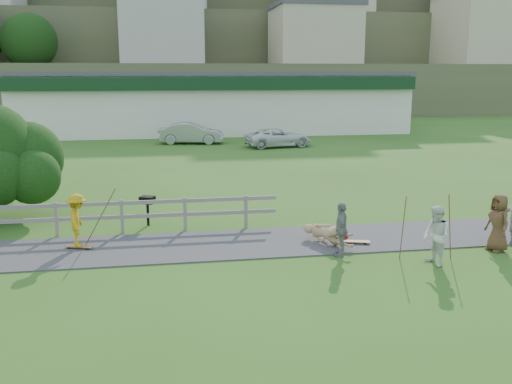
{
  "coord_description": "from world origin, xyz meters",
  "views": [
    {
      "loc": [
        -0.76,
        -14.78,
        5.07
      ],
      "look_at": [
        2.12,
        2.0,
        1.48
      ],
      "focal_mm": 40.0,
      "sensor_mm": 36.0,
      "label": 1
    }
  ],
  "objects_px": {
    "spectator_c": "(498,223)",
    "bbq": "(148,211)",
    "spectator_a": "(436,236)",
    "spectator_b": "(341,229)",
    "car_white": "(278,138)",
    "car_silver": "(191,133)",
    "skater_fallen": "(328,234)",
    "skater_rider": "(78,224)"
  },
  "relations": [
    {
      "from": "spectator_c",
      "to": "spectator_a",
      "type": "bearing_deg",
      "value": -77.78
    },
    {
      "from": "skater_rider",
      "to": "car_silver",
      "type": "distance_m",
      "value": 25.13
    },
    {
      "from": "skater_rider",
      "to": "car_silver",
      "type": "relative_size",
      "value": 0.34
    },
    {
      "from": "spectator_a",
      "to": "skater_fallen",
      "type": "bearing_deg",
      "value": -141.83
    },
    {
      "from": "car_white",
      "to": "car_silver",
      "type": "bearing_deg",
      "value": 53.54
    },
    {
      "from": "car_silver",
      "to": "car_white",
      "type": "height_order",
      "value": "car_silver"
    },
    {
      "from": "skater_fallen",
      "to": "spectator_a",
      "type": "height_order",
      "value": "spectator_a"
    },
    {
      "from": "car_silver",
      "to": "skater_fallen",
      "type": "bearing_deg",
      "value": -165.04
    },
    {
      "from": "spectator_c",
      "to": "bbq",
      "type": "height_order",
      "value": "spectator_c"
    },
    {
      "from": "skater_fallen",
      "to": "bbq",
      "type": "bearing_deg",
      "value": 120.38
    },
    {
      "from": "spectator_a",
      "to": "car_white",
      "type": "xyz_separation_m",
      "value": [
        0.98,
        24.9,
        -0.17
      ]
    },
    {
      "from": "skater_fallen",
      "to": "spectator_b",
      "type": "bearing_deg",
      "value": -115.59
    },
    {
      "from": "spectator_a",
      "to": "car_white",
      "type": "bearing_deg",
      "value": 170.57
    },
    {
      "from": "skater_rider",
      "to": "car_white",
      "type": "bearing_deg",
      "value": -29.2
    },
    {
      "from": "spectator_b",
      "to": "spectator_c",
      "type": "bearing_deg",
      "value": 101.68
    },
    {
      "from": "spectator_b",
      "to": "bbq",
      "type": "bearing_deg",
      "value": -111.99
    },
    {
      "from": "spectator_c",
      "to": "bbq",
      "type": "bearing_deg",
      "value": -122.75
    },
    {
      "from": "spectator_c",
      "to": "car_silver",
      "type": "height_order",
      "value": "spectator_c"
    },
    {
      "from": "bbq",
      "to": "spectator_a",
      "type": "bearing_deg",
      "value": -11.72
    },
    {
      "from": "skater_rider",
      "to": "skater_fallen",
      "type": "relative_size",
      "value": 0.86
    },
    {
      "from": "skater_fallen",
      "to": "car_white",
      "type": "distance_m",
      "value": 22.87
    },
    {
      "from": "spectator_a",
      "to": "skater_rider",
      "type": "bearing_deg",
      "value": -114.75
    },
    {
      "from": "car_white",
      "to": "spectator_b",
      "type": "bearing_deg",
      "value": 161.62
    },
    {
      "from": "skater_rider",
      "to": "spectator_a",
      "type": "xyz_separation_m",
      "value": [
        9.56,
        -3.03,
        0.03
      ]
    },
    {
      "from": "skater_rider",
      "to": "skater_fallen",
      "type": "bearing_deg",
      "value": -99.51
    },
    {
      "from": "skater_rider",
      "to": "spectator_a",
      "type": "height_order",
      "value": "spectator_a"
    },
    {
      "from": "spectator_b",
      "to": "bbq",
      "type": "relative_size",
      "value": 1.52
    },
    {
      "from": "spectator_b",
      "to": "car_white",
      "type": "relative_size",
      "value": 0.33
    },
    {
      "from": "car_silver",
      "to": "spectator_c",
      "type": "bearing_deg",
      "value": -155.76
    },
    {
      "from": "car_silver",
      "to": "skater_rider",
      "type": "bearing_deg",
      "value": 178.4
    },
    {
      "from": "skater_fallen",
      "to": "spectator_b",
      "type": "xyz_separation_m",
      "value": [
        0.06,
        -1.04,
        0.44
      ]
    },
    {
      "from": "skater_rider",
      "to": "spectator_c",
      "type": "bearing_deg",
      "value": -103.67
    },
    {
      "from": "car_silver",
      "to": "bbq",
      "type": "relative_size",
      "value": 4.59
    },
    {
      "from": "spectator_a",
      "to": "spectator_b",
      "type": "distance_m",
      "value": 2.54
    },
    {
      "from": "car_white",
      "to": "skater_fallen",
      "type": "bearing_deg",
      "value": 161.12
    },
    {
      "from": "skater_fallen",
      "to": "spectator_c",
      "type": "height_order",
      "value": "spectator_c"
    },
    {
      "from": "spectator_b",
      "to": "spectator_c",
      "type": "relative_size",
      "value": 0.92
    },
    {
      "from": "spectator_a",
      "to": "bbq",
      "type": "relative_size",
      "value": 1.61
    },
    {
      "from": "skater_rider",
      "to": "car_white",
      "type": "distance_m",
      "value": 24.28
    },
    {
      "from": "spectator_b",
      "to": "car_silver",
      "type": "height_order",
      "value": "spectator_b"
    },
    {
      "from": "spectator_a",
      "to": "spectator_c",
      "type": "relative_size",
      "value": 0.97
    },
    {
      "from": "skater_rider",
      "to": "car_silver",
      "type": "height_order",
      "value": "skater_rider"
    }
  ]
}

